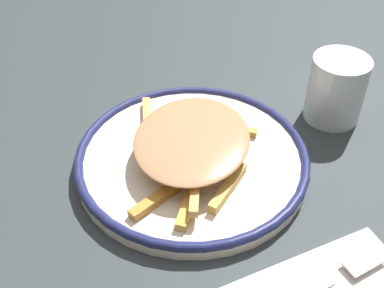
# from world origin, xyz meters

# --- Properties ---
(ground_plane) EXTENTS (2.60, 2.60, 0.00)m
(ground_plane) POSITION_xyz_m (0.00, 0.00, 0.00)
(ground_plane) COLOR #31393D
(plate) EXTENTS (0.30, 0.30, 0.02)m
(plate) POSITION_xyz_m (0.00, 0.00, 0.01)
(plate) COLOR white
(plate) RESTS_ON ground_plane
(fries_heap) EXTENTS (0.24, 0.22, 0.04)m
(fries_heap) POSITION_xyz_m (-0.00, 0.00, 0.04)
(fries_heap) COLOR gold
(fries_heap) RESTS_ON plate
(fork) EXTENTS (0.02, 0.18, 0.01)m
(fork) POSITION_xyz_m (0.22, 0.02, 0.01)
(fork) COLOR silver
(fork) RESTS_ON napkin
(water_glass) EXTENTS (0.08, 0.08, 0.09)m
(water_glass) POSITION_xyz_m (-0.00, 0.23, 0.05)
(water_glass) COLOR silver
(water_glass) RESTS_ON ground_plane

